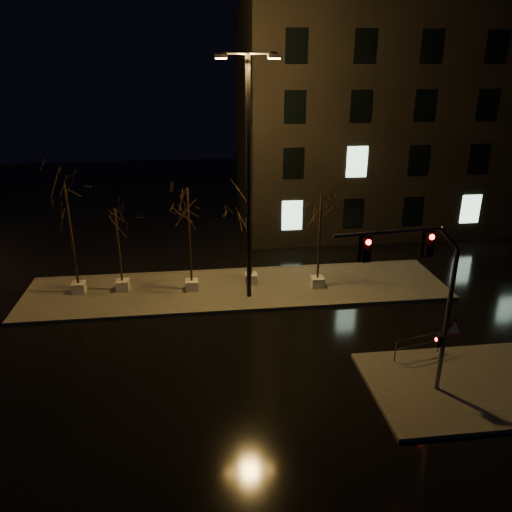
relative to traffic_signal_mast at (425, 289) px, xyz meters
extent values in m
plane|color=black|center=(-5.38, 3.73, -4.24)|extent=(90.00, 90.00, 0.00)
cube|color=#45433D|center=(-5.38, 9.73, -4.16)|extent=(22.00, 5.00, 0.15)
cube|color=#45433D|center=(2.12, 0.23, -4.16)|extent=(7.00, 5.00, 0.15)
cube|color=black|center=(8.62, 21.73, 3.26)|extent=(25.00, 12.00, 15.00)
cube|color=beige|center=(-13.56, 10.11, -3.81)|extent=(0.65, 0.65, 0.55)
cylinder|color=black|center=(-13.56, 10.11, -0.97)|extent=(0.11, 0.11, 5.14)
cube|color=beige|center=(-11.36, 10.13, -3.81)|extent=(0.65, 0.65, 0.55)
cylinder|color=black|center=(-11.36, 10.13, -1.63)|extent=(0.11, 0.11, 3.81)
cube|color=beige|center=(-7.78, 9.69, -3.81)|extent=(0.65, 0.65, 0.55)
cylinder|color=black|center=(-7.78, 9.69, -1.11)|extent=(0.11, 0.11, 4.87)
cube|color=beige|center=(-4.63, 10.15, -3.81)|extent=(0.65, 0.65, 0.55)
cylinder|color=black|center=(-4.63, 10.15, -1.50)|extent=(0.11, 0.11, 4.08)
cube|color=beige|center=(-1.22, 9.28, -3.81)|extent=(0.65, 0.65, 0.55)
cylinder|color=black|center=(-1.22, 9.28, -1.32)|extent=(0.11, 0.11, 4.44)
cylinder|color=#525459|center=(1.00, 0.11, -1.39)|extent=(0.16, 0.16, 5.41)
cylinder|color=#525459|center=(-1.54, -0.16, 2.07)|extent=(3.60, 0.51, 0.13)
cube|color=black|center=(-0.07, 0.00, 1.58)|extent=(0.29, 0.23, 0.81)
cube|color=black|center=(-2.22, -0.23, 1.58)|extent=(0.29, 0.23, 0.81)
cube|color=black|center=(0.81, 0.09, -2.11)|extent=(0.21, 0.18, 0.41)
cone|color=red|center=(1.28, 0.09, -1.66)|extent=(0.93, 0.13, 0.94)
sphere|color=#FF0C07|center=(1.00, 0.11, 1.85)|extent=(0.16, 0.16, 0.16)
cylinder|color=black|center=(-4.91, 8.62, 1.63)|extent=(0.23, 0.23, 11.45)
cylinder|color=black|center=(-4.91, 8.62, 7.36)|extent=(2.52, 0.12, 0.11)
cube|color=gold|center=(-6.06, 8.63, 7.19)|extent=(0.57, 0.32, 0.23)
cube|color=gold|center=(-3.77, 8.62, 7.19)|extent=(0.57, 0.32, 0.23)
cylinder|color=#525459|center=(0.16, 2.00, -3.66)|extent=(0.05, 0.05, 0.85)
cylinder|color=#525459|center=(2.19, 2.46, -3.66)|extent=(0.05, 0.05, 0.85)
cylinder|color=#525459|center=(1.17, 2.23, -3.19)|extent=(2.04, 0.50, 0.04)
cylinder|color=#525459|center=(1.17, 2.23, -3.57)|extent=(2.04, 0.50, 0.04)
camera|label=1|loc=(-7.38, -14.15, 6.94)|focal=35.00mm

